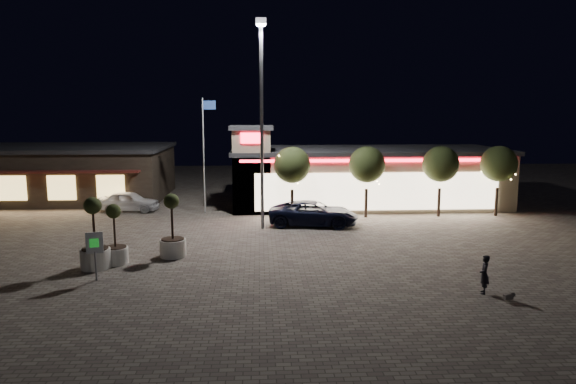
{
  "coord_description": "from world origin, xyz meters",
  "views": [
    {
      "loc": [
        1.85,
        -22.65,
        7.08
      ],
      "look_at": [
        3.45,
        6.0,
        2.56
      ],
      "focal_mm": 32.0,
      "sensor_mm": 36.0,
      "label": 1
    }
  ],
  "objects": [
    {
      "name": "planter_right",
      "position": [
        -2.44,
        2.12,
        0.97
      ],
      "size": [
        1.28,
        1.28,
        3.14
      ],
      "color": "white",
      "rests_on": "ground"
    },
    {
      "name": "pedestrian",
      "position": [
        10.6,
        -3.81,
        0.77
      ],
      "size": [
        0.54,
        0.65,
        1.54
      ],
      "primitive_type": "imported",
      "rotation": [
        0.0,
        0.0,
        -1.91
      ],
      "color": "black",
      "rests_on": "ground"
    },
    {
      "name": "pickup_truck",
      "position": [
        5.2,
        8.67,
        0.77
      ],
      "size": [
        5.86,
        3.35,
        1.54
      ],
      "primitive_type": "imported",
      "rotation": [
        0.0,
        0.0,
        1.42
      ],
      "color": "black",
      "rests_on": "ground"
    },
    {
      "name": "string_tree_d",
      "position": [
        18.0,
        11.0,
        3.56
      ],
      "size": [
        2.42,
        2.42,
        4.79
      ],
      "color": "#332319",
      "rests_on": "ground"
    },
    {
      "name": "dog",
      "position": [
        11.16,
        -4.82,
        0.25
      ],
      "size": [
        0.47,
        0.22,
        0.25
      ],
      "color": "#59514C",
      "rests_on": "ground"
    },
    {
      "name": "white_sedan",
      "position": [
        -7.5,
        14.0,
        0.72
      ],
      "size": [
        4.4,
        2.19,
        1.44
      ],
      "primitive_type": "imported",
      "rotation": [
        0.0,
        0.0,
        1.45
      ],
      "color": "silver",
      "rests_on": "ground"
    },
    {
      "name": "string_tree_a",
      "position": [
        4.0,
        11.0,
        3.56
      ],
      "size": [
        2.42,
        2.42,
        4.79
      ],
      "color": "#332319",
      "rests_on": "ground"
    },
    {
      "name": "retail_building",
      "position": [
        9.51,
        15.82,
        2.21
      ],
      "size": [
        20.4,
        8.4,
        6.1
      ],
      "color": "gray",
      "rests_on": "ground"
    },
    {
      "name": "valet_sign",
      "position": [
        -5.08,
        -1.4,
        1.47
      ],
      "size": [
        0.69,
        0.2,
        2.09
      ],
      "color": "gray",
      "rests_on": "ground"
    },
    {
      "name": "string_tree_c",
      "position": [
        14.0,
        11.0,
        3.56
      ],
      "size": [
        2.42,
        2.42,
        4.79
      ],
      "color": "#332319",
      "rests_on": "ground"
    },
    {
      "name": "flagpole",
      "position": [
        -1.9,
        13.0,
        4.74
      ],
      "size": [
        0.95,
        0.1,
        8.0
      ],
      "color": "white",
      "rests_on": "ground"
    },
    {
      "name": "ground",
      "position": [
        0.0,
        0.0,
        0.0
      ],
      "size": [
        90.0,
        90.0,
        0.0
      ],
      "primitive_type": "plane",
      "color": "#6F6559",
      "rests_on": "ground"
    },
    {
      "name": "planter_mid",
      "position": [
        -5.65,
        0.39,
        1.02
      ],
      "size": [
        1.34,
        1.34,
        3.29
      ],
      "color": "white",
      "rests_on": "ground"
    },
    {
      "name": "floodlight_pole",
      "position": [
        2.0,
        8.0,
        7.02
      ],
      "size": [
        0.6,
        0.4,
        12.38
      ],
      "color": "gray",
      "rests_on": "ground"
    },
    {
      "name": "planter_left",
      "position": [
        -4.93,
        1.07,
        0.88
      ],
      "size": [
        1.16,
        1.16,
        2.84
      ],
      "color": "white",
      "rests_on": "ground"
    },
    {
      "name": "restaurant_building",
      "position": [
        -14.0,
        19.97,
        2.16
      ],
      "size": [
        16.4,
        11.0,
        4.3
      ],
      "color": "#382D23",
      "rests_on": "ground"
    },
    {
      "name": "string_tree_b",
      "position": [
        9.0,
        11.0,
        3.56
      ],
      "size": [
        2.42,
        2.42,
        4.79
      ],
      "color": "#332319",
      "rests_on": "ground"
    }
  ]
}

